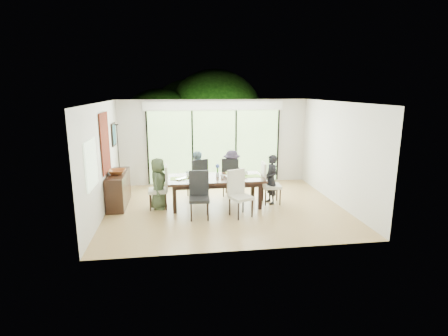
{
  "coord_description": "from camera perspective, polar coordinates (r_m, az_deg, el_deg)",
  "views": [
    {
      "loc": [
        -1.24,
        -8.54,
        3.01
      ],
      "look_at": [
        0.0,
        0.25,
        1.0
      ],
      "focal_mm": 28.0,
      "sensor_mm": 36.0,
      "label": 1
    }
  ],
  "objects": [
    {
      "name": "vase",
      "position": [
        9.11,
        -1.05,
        -1.07
      ],
      "size": [
        0.08,
        0.08,
        0.12
      ],
      "primitive_type": "cylinder",
      "color": "silver",
      "rests_on": "table_top"
    },
    {
      "name": "laptop",
      "position": [
        8.92,
        -6.68,
        -1.78
      ],
      "size": [
        0.4,
        0.39,
        0.03
      ],
      "primitive_type": "imported",
      "rotation": [
        0.0,
        0.0,
        0.7
      ],
      "color": "silver",
      "rests_on": "table_top"
    },
    {
      "name": "candlestick_shaft",
      "position": [
        9.75,
        -16.92,
        3.28
      ],
      "size": [
        0.02,
        0.02,
        1.21
      ],
      "primitive_type": "cylinder",
      "color": "black",
      "rests_on": "sideboard"
    },
    {
      "name": "placemat_left",
      "position": [
        9.02,
        -7.33,
        -1.71
      ],
      "size": [
        0.45,
        0.33,
        0.01
      ],
      "primitive_type": "cube",
      "color": "#8BB340",
      "rests_on": "table_top"
    },
    {
      "name": "book",
      "position": [
        9.15,
        0.19,
        -1.34
      ],
      "size": [
        0.2,
        0.25,
        0.02
      ],
      "primitive_type": "imported",
      "rotation": [
        0.0,
        0.0,
        0.15
      ],
      "color": "white",
      "rests_on": "table_top"
    },
    {
      "name": "glass_doors",
      "position": [
        11.22,
        -1.58,
        3.48
      ],
      "size": [
        4.2,
        0.02,
        2.3
      ],
      "primitive_type": "cube",
      "color": "#598C3F",
      "rests_on": "wall_back"
    },
    {
      "name": "chair_left_end",
      "position": [
        9.08,
        -10.77,
        -3.09
      ],
      "size": [
        0.49,
        0.49,
        1.13
      ],
      "primitive_type": null,
      "rotation": [
        0.0,
        0.0,
        -1.54
      ],
      "color": "beige",
      "rests_on": "floor"
    },
    {
      "name": "placemat_right",
      "position": [
        9.23,
        4.54,
        -1.3
      ],
      "size": [
        0.45,
        0.33,
        0.01
      ],
      "primitive_type": "cube",
      "color": "#83B340",
      "rests_on": "table_top"
    },
    {
      "name": "wall_right",
      "position": [
        9.68,
        18.17,
        2.25
      ],
      "size": [
        0.02,
        5.0,
        2.7
      ],
      "primitive_type": "cube",
      "color": "silver",
      "rests_on": "floor"
    },
    {
      "name": "hyacinth_blooms",
      "position": [
        9.06,
        -1.06,
        0.32
      ],
      "size": [
        0.11,
        0.11,
        0.11
      ],
      "primitive_type": "sphere",
      "color": "#485EB4",
      "rests_on": "table_top"
    },
    {
      "name": "table_apron",
      "position": [
        9.11,
        -1.32,
        -2.28
      ],
      "size": [
        2.26,
        0.92,
        0.1
      ],
      "primitive_type": "cube",
      "color": "black",
      "rests_on": "floor"
    },
    {
      "name": "tablet_far_l",
      "position": [
        9.38,
        -3.7,
        -1.0
      ],
      "size": [
        0.27,
        0.18,
        0.01
      ],
      "primitive_type": "cube",
      "color": "black",
      "rests_on": "table_top"
    },
    {
      "name": "tablet_far_r",
      "position": [
        9.48,
        1.43,
        -0.84
      ],
      "size": [
        0.25,
        0.17,
        0.01
      ],
      "primitive_type": "cube",
      "color": "black",
      "rests_on": "table_top"
    },
    {
      "name": "table_top",
      "position": [
        9.08,
        -1.32,
        -1.72
      ],
      "size": [
        2.47,
        1.13,
        0.06
      ],
      "primitive_type": "cube",
      "color": "black",
      "rests_on": "floor"
    },
    {
      "name": "placemat_far_r",
      "position": [
        9.53,
        1.68,
        -0.81
      ],
      "size": [
        0.45,
        0.33,
        0.01
      ],
      "primitive_type": "cube",
      "color": "#97B03F",
      "rests_on": "table_top"
    },
    {
      "name": "foliage_right",
      "position": [
        14.08,
        6.21,
        5.55
      ],
      "size": [
        2.8,
        2.8,
        2.8
      ],
      "primitive_type": "sphere",
      "color": "#14380F",
      "rests_on": "ground"
    },
    {
      "name": "foliage_far",
      "position": [
        15.12,
        -5.61,
        7.43
      ],
      "size": [
        3.6,
        3.6,
        3.6
      ],
      "primitive_type": "sphere",
      "color": "#14380F",
      "rests_on": "ground"
    },
    {
      "name": "candle",
      "position": [
        9.67,
        -17.18,
        7.12
      ],
      "size": [
        0.03,
        0.03,
        0.1
      ],
      "primitive_type": "cylinder",
      "color": "silver",
      "rests_on": "sideboard"
    },
    {
      "name": "mullion_c",
      "position": [
        11.31,
        1.95,
        3.55
      ],
      "size": [
        0.05,
        0.04,
        2.3
      ],
      "primitive_type": "cube",
      "color": "black",
      "rests_on": "wall_back"
    },
    {
      "name": "papers",
      "position": [
        9.13,
        3.08,
        -1.44
      ],
      "size": [
        0.31,
        0.23,
        0.0
      ],
      "primitive_type": "cube",
      "color": "white",
      "rests_on": "table_top"
    },
    {
      "name": "platter_snacks",
      "position": [
        8.73,
        -4.68,
        -1.9
      ],
      "size": [
        0.21,
        0.21,
        0.01
      ],
      "primitive_type": "cube",
      "color": "orange",
      "rests_on": "table_top"
    },
    {
      "name": "wall_back",
      "position": [
        11.24,
        -1.61,
        4.27
      ],
      "size": [
        6.0,
        0.02,
        2.7
      ],
      "primitive_type": "cube",
      "color": "beige",
      "rests_on": "floor"
    },
    {
      "name": "person_right_end",
      "position": [
        9.38,
        7.7,
        -1.84
      ],
      "size": [
        0.51,
        0.69,
        1.33
      ],
      "primitive_type": "imported",
      "rotation": [
        0.0,
        0.0,
        -1.36
      ],
      "color": "black",
      "rests_on": "floor"
    },
    {
      "name": "table_leg_br",
      "position": [
        9.77,
        4.7,
        -3.05
      ],
      "size": [
        0.09,
        0.09,
        0.71
      ],
      "primitive_type": "cube",
      "color": "black",
      "rests_on": "floor"
    },
    {
      "name": "wall_front",
      "position": [
        6.37,
        3.46,
        -2.37
      ],
      "size": [
        6.0,
        0.02,
        2.7
      ],
      "primitive_type": "cube",
      "color": "beige",
      "rests_on": "floor"
    },
    {
      "name": "chair_right_end",
      "position": [
        9.41,
        7.8,
        -2.41
      ],
      "size": [
        0.5,
        0.5,
        1.13
      ],
      "primitive_type": null,
      "rotation": [
        0.0,
        0.0,
        1.5
      ],
      "color": "silver",
      "rests_on": "floor"
    },
    {
      "name": "mullion_b",
      "position": [
        11.16,
        -5.16,
        3.38
      ],
      "size": [
        0.05,
        0.04,
        2.3
      ],
      "primitive_type": "cube",
      "color": "black",
      "rests_on": "wall_back"
    },
    {
      "name": "table_leg_fr",
      "position": [
        8.97,
        5.9,
        -4.53
      ],
      "size": [
        0.09,
        0.09,
        0.71
      ],
      "primitive_type": "cube",
      "color": "black",
      "rests_on": "floor"
    },
    {
      "name": "person_far_left",
      "position": [
        9.87,
        -4.48,
        -1.04
      ],
      "size": [
        0.66,
        0.46,
        1.33
      ],
      "primitive_type": "imported",
      "rotation": [
        0.0,
        0.0,
        3.26
      ],
      "color": "#7598A9",
      "rests_on": "floor"
    },
    {
      "name": "table_leg_fl",
      "position": [
        8.72,
        -8.07,
        -5.1
      ],
      "size": [
        0.09,
        0.09,
        0.71
      ],
      "primitive_type": "cube",
      "color": "black",
      "rests_on": "floor"
    },
    {
      "name": "placemat_paper",
      "position": [
        8.74,
        -4.68,
        -2.11
      ],
      "size": [
        0.45,
        0.33,
        0.01
      ],
      "primitive_type": "cube",
      "color": "white",
      "rests_on": "table_top"
    },
    {
      "name": "sideboard",
      "position": [
        9.64,
        -16.82,
        -3.3
      ],
      "size": [
        0.43,
        1.55,
        0.87
      ],
      "primitive_type": "cube",
      "color": "black",
      "rests_on": "floor"
    },
    {
      "name": "cup_c",
      "position": [
        9.28,
        3.51,
        -0.91
      ],
      "size": [
        0.18,
        0.18,
        0.1
      ],
      "primitive_type": "imported",
      "rotation": [
        0.0,
        0.0,
        3.83
      ],
      "color": "white",
      "rests_on": "table_top"
    },
    {
      "name": "tapestry",
      "position": [
        9.2,
        -18.83,
        3.89
      ],
      "size": [
        0.02,
        1.0,
        1.5
      ],
      "primitive_type": "cube",
      "color": "maroon",
      "rests_on": "wall_left"
    },
    {
      "name": "person_left_end",
      "position": [
        9.06,
        -10.67,
        -2.49
      ],
      "size": [
        0.53,
        0.7,
        1.33
      ],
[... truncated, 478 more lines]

